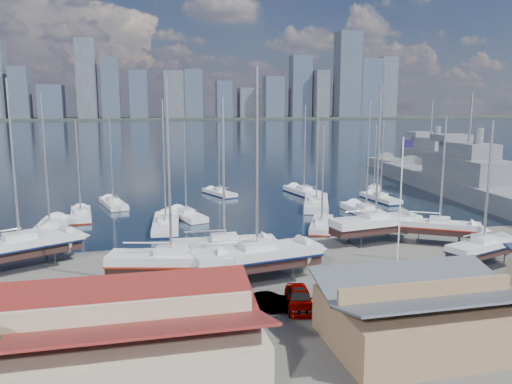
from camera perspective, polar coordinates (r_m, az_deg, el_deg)
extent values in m
plane|color=#605E59|center=(47.82, 8.40, -8.34)|extent=(1400.00, 1400.00, 0.00)
cube|color=#19223A|center=(352.92, -10.55, 7.11)|extent=(1400.00, 600.00, 0.40)
cube|color=#2D332D|center=(612.58, -11.77, 8.21)|extent=(1400.00, 80.00, 2.20)
cube|color=#3D4756|center=(617.47, -25.35, 10.21)|extent=(19.55, 21.83, 55.97)
cube|color=#475166|center=(618.02, -22.34, 9.53)|extent=(26.03, 30.49, 37.14)
cube|color=#595E66|center=(602.38, -18.80, 12.16)|extent=(21.60, 16.58, 87.63)
cube|color=#3D4756|center=(601.61, -16.27, 11.33)|extent=(19.42, 28.42, 67.60)
cube|color=#475166|center=(603.96, -13.29, 10.81)|extent=(20.24, 23.80, 54.09)
cube|color=#595E66|center=(602.22, -9.34, 10.94)|extent=(24.62, 19.72, 54.00)
cube|color=#3D4756|center=(602.43, -7.22, 11.08)|extent=(20.75, 17.93, 55.97)
cube|color=#475166|center=(605.63, -3.70, 10.52)|extent=(18.36, 16.25, 43.03)
cube|color=#595E66|center=(631.10, -0.70, 10.17)|extent=(28.49, 22.03, 35.69)
cube|color=#3D4756|center=(620.05, 2.01, 10.79)|extent=(23.34, 17.87, 49.11)
cube|color=#475166|center=(645.96, 5.10, 11.91)|extent=(25.35, 19.79, 75.95)
cube|color=#595E66|center=(647.26, 7.27, 11.05)|extent=(17.00, 27.45, 57.67)
cube|color=#3D4756|center=(662.08, 10.41, 13.04)|extent=(29.28, 24.05, 106.04)
cube|color=#475166|center=(683.16, 12.56, 11.53)|extent=(30.82, 28.37, 74.41)
cube|color=#595E66|center=(698.24, 14.75, 11.52)|extent=(21.74, 17.03, 77.48)
cube|color=#BFB293|center=(29.31, -14.37, -17.22)|extent=(14.00, 9.00, 3.20)
cube|color=maroon|center=(28.39, -14.56, -13.24)|extent=(14.70, 9.45, 1.41)
cube|color=#8C6B4C|center=(33.92, 18.72, -13.78)|extent=(12.00, 8.00, 3.00)
cube|color=#53585F|center=(33.18, 18.92, -10.55)|extent=(12.60, 8.40, 1.27)
cube|color=#2D2D33|center=(51.33, -25.19, -7.83)|extent=(6.41, 5.06, 0.16)
cube|color=black|center=(50.91, -25.32, -6.17)|extent=(10.58, 7.14, 0.85)
cube|color=silver|center=(50.70, -25.38, -5.24)|extent=(10.78, 7.53, 0.85)
cube|color=#0B153B|center=(50.79, -25.35, -5.67)|extent=(10.89, 7.61, 0.17)
cube|color=silver|center=(50.54, -25.44, -4.50)|extent=(3.18, 2.81, 0.50)
cylinder|color=#B2B2B7|center=(49.42, -26.02, 3.30)|extent=(0.22, 0.22, 14.32)
cube|color=#2D2D33|center=(42.66, -9.54, -10.52)|extent=(6.18, 3.92, 0.16)
cube|color=black|center=(42.16, -9.60, -8.56)|extent=(10.67, 4.92, 0.83)
cube|color=silver|center=(41.91, -9.63, -7.48)|extent=(10.78, 5.34, 0.83)
cube|color=maroon|center=(42.02, -9.62, -7.98)|extent=(10.89, 5.39, 0.17)
cube|color=silver|center=(41.72, -9.66, -6.60)|extent=(2.94, 2.32, 0.50)
cylinder|color=#B2B2B7|center=(40.36, -9.93, 2.65)|extent=(0.22, 0.22, 14.02)
cube|color=#2D2D33|center=(46.74, -3.61, -8.58)|extent=(5.33, 2.61, 0.16)
cube|color=black|center=(46.29, -3.63, -6.82)|extent=(9.61, 2.66, 0.76)
cube|color=silver|center=(46.08, -3.64, -5.91)|extent=(9.62, 3.06, 0.76)
cube|color=silver|center=(45.91, -3.65, -5.15)|extent=(2.44, 1.70, 0.50)
cylinder|color=#B2B2B7|center=(44.73, -3.73, 2.52)|extent=(0.22, 0.22, 12.85)
cube|color=#2D2D33|center=(43.33, 0.12, -10.05)|extent=(6.50, 3.83, 0.16)
cube|color=black|center=(42.83, 0.12, -8.08)|extent=(11.40, 4.55, 0.89)
cube|color=silver|center=(42.57, 0.12, -6.94)|extent=(11.48, 5.01, 0.89)
cube|color=#0B153B|center=(42.69, 0.12, -7.47)|extent=(11.59, 5.06, 0.18)
cube|color=silver|center=(42.37, 0.12, -6.04)|extent=(3.06, 2.32, 0.50)
cylinder|color=#B2B2B7|center=(41.01, 0.13, 3.75)|extent=(0.22, 0.22, 14.99)
cube|color=#2D2D33|center=(56.68, 13.42, -5.55)|extent=(6.05, 3.51, 0.16)
cube|color=black|center=(56.30, 13.48, -4.04)|extent=(10.63, 4.13, 0.83)
cube|color=silver|center=(56.11, 13.51, -3.22)|extent=(10.70, 4.56, 0.83)
cube|color=silver|center=(55.97, 13.54, -2.56)|extent=(2.84, 2.14, 0.50)
cylinder|color=#B2B2B7|center=(54.97, 13.82, 4.33)|extent=(0.22, 0.22, 13.99)
cube|color=#2D2D33|center=(51.29, 24.38, -7.78)|extent=(4.92, 3.41, 0.16)
cube|color=black|center=(50.90, 24.49, -6.23)|extent=(8.36, 4.50, 0.65)
cube|color=silver|center=(50.73, 24.54, -5.52)|extent=(8.47, 4.82, 0.65)
cube|color=#0B153B|center=(50.81, 24.52, -5.84)|extent=(8.55, 4.87, 0.13)
cube|color=silver|center=(50.59, 24.59, -4.88)|extent=(2.38, 1.96, 0.50)
cylinder|color=#B2B2B7|center=(49.61, 25.02, 1.02)|extent=(0.22, 0.22, 11.03)
cube|color=#2D2D33|center=(57.97, 20.12, -5.54)|extent=(4.98, 4.20, 0.16)
cube|color=black|center=(57.62, 20.20, -4.15)|extent=(8.08, 6.08, 0.66)
cube|color=silver|center=(57.47, 20.24, -3.51)|extent=(8.27, 6.37, 0.66)
cube|color=maroon|center=(57.53, 20.22, -3.80)|extent=(8.35, 6.44, 0.13)
cube|color=silver|center=(57.34, 20.27, -2.94)|extent=(2.50, 2.28, 0.50)
cylinder|color=#B2B2B7|center=(56.47, 20.59, 2.37)|extent=(0.22, 0.22, 11.21)
cube|color=black|center=(63.76, -22.41, -4.69)|extent=(3.20, 11.41, 0.90)
cube|color=silver|center=(63.56, -22.47, -3.90)|extent=(3.68, 11.43, 0.90)
cube|color=#0B153B|center=(63.65, -22.44, -4.27)|extent=(3.71, 11.55, 0.18)
cube|color=silver|center=(63.40, -22.51, -3.29)|extent=(2.03, 2.91, 0.50)
cylinder|color=#B2B2B7|center=(62.26, -22.95, 3.35)|extent=(0.22, 0.22, 15.26)
cube|color=black|center=(71.23, -19.34, -2.99)|extent=(3.10, 9.26, 0.73)
cube|color=silver|center=(71.08, -19.38, -2.42)|extent=(3.48, 9.30, 0.73)
cube|color=maroon|center=(71.15, -19.36, -2.68)|extent=(3.51, 9.39, 0.15)
cube|color=silver|center=(70.96, -19.40, -1.94)|extent=(1.75, 2.42, 0.50)
cylinder|color=#B2B2B7|center=(70.07, -19.67, 2.78)|extent=(0.22, 0.22, 12.26)
cube|color=black|center=(77.78, -15.97, -1.78)|extent=(4.37, 9.35, 0.73)
cube|color=silver|center=(77.64, -16.00, -1.25)|extent=(4.74, 9.44, 0.73)
cube|color=silver|center=(77.53, -16.02, -0.81)|extent=(2.05, 2.58, 0.50)
cylinder|color=#B2B2B7|center=(76.71, -16.22, 3.52)|extent=(0.22, 0.22, 12.28)
cube|color=black|center=(62.61, -10.22, -4.34)|extent=(3.49, 11.02, 0.87)
cube|color=silver|center=(62.41, -10.25, -3.57)|extent=(3.95, 11.06, 0.87)
cube|color=#0B153B|center=(62.50, -10.24, -3.93)|extent=(3.99, 11.17, 0.17)
cube|color=silver|center=(62.26, -10.27, -2.96)|extent=(2.05, 2.86, 0.50)
cylinder|color=#B2B2B7|center=(61.12, -10.47, 3.52)|extent=(0.22, 0.22, 14.64)
cube|color=black|center=(67.70, -7.96, -3.17)|extent=(4.71, 9.17, 0.72)
cube|color=silver|center=(67.54, -7.97, -2.58)|extent=(5.07, 9.28, 0.72)
cube|color=silver|center=(67.42, -7.99, -2.07)|extent=(2.10, 2.58, 0.50)
cylinder|color=#B2B2B7|center=(66.49, -8.10, 2.81)|extent=(0.22, 0.22, 12.07)
cube|color=black|center=(84.51, -4.21, -0.52)|extent=(4.74, 8.36, 0.66)
cube|color=silver|center=(84.40, -4.21, -0.08)|extent=(5.06, 8.48, 0.66)
cube|color=#0B153B|center=(84.45, -4.21, -0.28)|extent=(5.11, 8.57, 0.13)
cube|color=silver|center=(84.30, -4.22, 0.31)|extent=(2.02, 2.41, 0.50)
cylinder|color=#B2B2B7|center=(83.61, -4.26, 3.89)|extent=(0.22, 0.22, 11.07)
cube|color=black|center=(62.14, 7.50, -4.31)|extent=(5.47, 8.79, 0.70)
cube|color=silver|center=(61.98, 7.52, -3.69)|extent=(5.81, 8.94, 0.70)
cube|color=maroon|center=(62.05, 7.51, -3.98)|extent=(5.87, 9.03, 0.14)
cube|color=silver|center=(61.84, 7.53, -3.15)|extent=(2.23, 2.59, 0.50)
cylinder|color=#B2B2B7|center=(60.85, 7.64, 2.02)|extent=(0.22, 0.22, 11.75)
cube|color=black|center=(74.95, 6.89, -1.97)|extent=(6.84, 12.31, 0.96)
cube|color=silver|center=(74.77, 6.90, -1.25)|extent=(7.32, 12.48, 0.96)
cube|color=silver|center=(74.63, 6.92, -0.69)|extent=(2.94, 3.53, 0.50)
cylinder|color=#B2B2B7|center=(73.63, 7.04, 5.35)|extent=(0.22, 0.22, 16.27)
cube|color=black|center=(85.11, 5.51, -0.51)|extent=(4.18, 10.72, 0.84)
cube|color=silver|center=(84.97, 5.52, 0.04)|extent=(4.62, 10.79, 0.84)
cube|color=#0B153B|center=(85.03, 5.51, -0.21)|extent=(4.66, 10.90, 0.17)
cube|color=silver|center=(84.86, 5.53, 0.49)|extent=(2.16, 2.87, 0.50)
cylinder|color=#B2B2B7|center=(84.04, 5.60, 5.07)|extent=(0.22, 0.22, 14.11)
cube|color=black|center=(70.39, 12.43, -2.86)|extent=(2.78, 10.83, 0.86)
cube|color=silver|center=(70.22, 12.46, -2.17)|extent=(3.23, 10.84, 0.86)
cube|color=silver|center=(70.08, 12.48, -1.63)|extent=(1.86, 2.73, 0.50)
cylinder|color=#B2B2B7|center=(69.08, 12.69, 4.10)|extent=(0.22, 0.22, 14.55)
cube|color=black|center=(81.65, 14.01, -1.15)|extent=(2.85, 8.93, 0.70)
cube|color=silver|center=(81.53, 14.03, -0.67)|extent=(3.21, 8.96, 0.70)
cube|color=#0B153B|center=(81.58, 14.02, -0.89)|extent=(3.24, 9.05, 0.14)
cube|color=silver|center=(81.42, 14.04, -0.25)|extent=(1.66, 2.31, 0.50)
cylinder|color=#B2B2B7|center=(80.67, 14.21, 3.72)|extent=(0.22, 0.22, 11.85)
cube|color=black|center=(88.79, 13.31, -0.25)|extent=(5.69, 7.93, 0.64)
cube|color=silver|center=(88.68, 13.33, 0.16)|extent=(5.99, 8.10, 0.64)
cube|color=maroon|center=(88.73, 13.32, -0.03)|extent=(6.05, 8.18, 0.13)
cube|color=silver|center=(88.59, 13.34, 0.52)|extent=(2.18, 2.42, 0.50)
cylinder|color=#B2B2B7|center=(87.94, 13.47, 3.86)|extent=(0.22, 0.22, 10.87)
cube|color=slate|center=(90.49, 22.83, -0.10)|extent=(14.04, 53.83, 4.79)
cube|color=slate|center=(89.93, 23.00, 2.54)|extent=(8.73, 19.24, 3.60)
cube|color=slate|center=(89.64, 23.13, 4.44)|extent=(6.20, 11.12, 2.40)
cube|color=slate|center=(94.15, 21.57, 5.79)|extent=(6.49, 5.92, 1.20)
cylinder|color=#B2B2B7|center=(89.39, 23.35, 7.75)|extent=(0.30, 0.30, 8.00)
cube|color=slate|center=(114.27, 19.11, 1.96)|extent=(10.10, 41.34, 3.68)
cube|color=slate|center=(113.87, 19.21, 3.78)|extent=(6.47, 14.73, 3.60)
cube|color=slate|center=(113.63, 19.29, 5.28)|extent=(4.63, 8.50, 2.40)
cube|color=slate|center=(116.80, 18.12, 6.29)|extent=(4.92, 4.48, 1.20)
cylinder|color=#B2B2B7|center=(113.40, 19.44, 7.90)|extent=(0.30, 0.30, 8.00)
imported|color=gray|center=(37.67, 4.94, -12.00)|extent=(2.82, 5.07, 1.63)
imported|color=gray|center=(37.08, 1.63, -12.56)|extent=(4.17, 1.56, 1.36)
imported|color=gray|center=(38.59, 18.45, -12.07)|extent=(2.62, 5.39, 1.48)
imported|color=gray|center=(43.94, 22.95, -9.75)|extent=(2.02, 4.67, 1.34)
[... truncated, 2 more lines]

